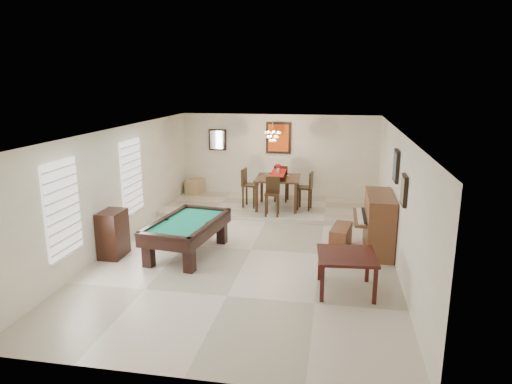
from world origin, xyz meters
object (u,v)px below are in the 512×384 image
(upright_piano, at_px, (372,223))
(apothecary_chest, at_px, (113,234))
(dining_chair_north, at_px, (282,183))
(corner_bench, at_px, (195,186))
(dining_chair_east, at_px, (305,191))
(piano_bench, at_px, (341,238))
(chandelier, at_px, (273,133))
(square_table, at_px, (346,273))
(dining_table, at_px, (278,190))
(pool_table, at_px, (188,238))
(dining_chair_south, at_px, (272,197))
(dining_chair_west, at_px, (250,188))
(flower_vase, at_px, (278,168))

(upright_piano, height_order, apothecary_chest, upright_piano)
(dining_chair_north, relative_size, corner_bench, 2.08)
(dining_chair_east, bearing_deg, apothecary_chest, -36.72)
(piano_bench, xyz_separation_m, chandelier, (-1.92, 2.80, 1.94))
(square_table, relative_size, dining_table, 0.82)
(pool_table, xyz_separation_m, piano_bench, (3.20, 0.88, -0.10))
(pool_table, height_order, apothecary_chest, apothecary_chest)
(pool_table, relative_size, piano_bench, 2.32)
(dining_chair_east, xyz_separation_m, chandelier, (-0.93, 0.20, 1.55))
(pool_table, height_order, dining_chair_south, dining_chair_south)
(piano_bench, relative_size, dining_chair_west, 0.85)
(dining_chair_south, distance_m, chandelier, 1.85)
(flower_vase, bearing_deg, pool_table, -112.76)
(dining_table, distance_m, dining_chair_west, 0.78)
(apothecary_chest, height_order, flower_vase, flower_vase)
(pool_table, bearing_deg, square_table, -12.72)
(square_table, xyz_separation_m, apothecary_chest, (-4.76, 0.81, 0.15))
(dining_table, height_order, dining_chair_east, dining_chair_east)
(dining_chair_west, bearing_deg, dining_chair_north, -36.92)
(piano_bench, xyz_separation_m, dining_chair_north, (-1.72, 3.40, 0.40))
(pool_table, height_order, chandelier, chandelier)
(dining_chair_east, bearing_deg, chandelier, -95.41)
(chandelier, bearing_deg, dining_chair_west, -160.00)
(square_table, height_order, upright_piano, upright_piano)
(flower_vase, relative_size, dining_chair_north, 0.25)
(pool_table, height_order, flower_vase, flower_vase)
(dining_chair_south, bearing_deg, square_table, -67.75)
(chandelier, bearing_deg, upright_piano, -47.72)
(dining_chair_north, height_order, dining_chair_west, dining_chair_west)
(pool_table, height_order, square_table, pool_table)
(pool_table, height_order, upright_piano, upright_piano)
(corner_bench, xyz_separation_m, chandelier, (2.60, -0.98, 1.85))
(piano_bench, height_order, corner_bench, corner_bench)
(pool_table, xyz_separation_m, dining_chair_south, (1.42, 2.72, 0.27))
(square_table, bearing_deg, dining_chair_west, 119.00)
(piano_bench, xyz_separation_m, dining_chair_west, (-2.51, 2.59, 0.40))
(dining_table, relative_size, chandelier, 2.00)
(square_table, height_order, dining_chair_south, dining_chair_south)
(flower_vase, xyz_separation_m, dining_chair_north, (0.01, 0.79, -0.59))
(square_table, xyz_separation_m, flower_vase, (-1.81, 4.70, 0.91))
(dining_chair_north, xyz_separation_m, chandelier, (-0.20, -0.60, 1.54))
(apothecary_chest, bearing_deg, dining_chair_south, 47.05)
(apothecary_chest, height_order, dining_chair_east, dining_chair_east)
(dining_chair_west, height_order, chandelier, chandelier)
(flower_vase, bearing_deg, piano_bench, -56.51)
(dining_chair_south, height_order, corner_bench, dining_chair_south)
(dining_chair_north, xyz_separation_m, dining_chair_east, (0.73, -0.80, -0.01))
(dining_chair_west, relative_size, dining_chair_east, 1.03)
(pool_table, distance_m, flower_vase, 3.90)
(apothecary_chest, relative_size, corner_bench, 1.90)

